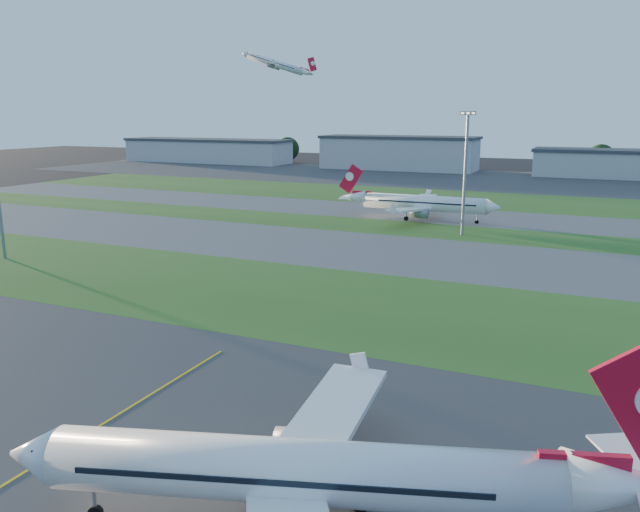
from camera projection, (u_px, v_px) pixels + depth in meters
The scene contains 16 objects.
grass_strip_a at pixel (276, 294), 89.52m from camera, with size 300.00×34.00×0.01m, color #2A541C.
taxiway_a at pixel (358, 250), 118.83m from camera, with size 300.00×32.00×0.01m, color #515154.
grass_strip_b at pixel (397, 228), 141.04m from camera, with size 300.00×18.00×0.01m, color #2A541C.
taxiway_b at pixel (423, 214), 160.58m from camera, with size 300.00×26.00×0.01m, color #515154.
grass_strip_c at pixel (452, 198), 189.89m from camera, with size 300.00×40.00×0.01m, color #2A541C.
apron_far at pixel (486, 180), 243.19m from camera, with size 400.00×80.00×0.01m, color #333335.
airliner_parked at pixel (306, 473), 37.65m from camera, with size 36.89×31.10×11.90m.
airliner_taxiing at pixel (422, 203), 150.80m from camera, with size 37.03×31.45×11.56m.
airliner_departing at pixel (275, 64), 244.40m from camera, with size 27.66×23.20×8.80m.
light_mast_centre at pixel (465, 165), 129.93m from camera, with size 3.20×0.70×25.80m.
hangar_far_west at pixel (207, 150), 328.61m from camera, with size 91.80×23.00×12.20m.
hangar_west at pixel (399, 153), 286.17m from camera, with size 71.40×23.00×15.20m.
tree_far_west at pixel (162, 147), 356.12m from camera, with size 11.00×11.00×12.00m.
tree_west at pixel (288, 149), 325.67m from camera, with size 12.10×12.10×13.20m.
tree_mid_west at pixel (458, 157), 286.32m from camera, with size 9.90×9.90×10.80m.
tree_mid_east at pixel (601, 158), 264.71m from camera, with size 11.55×11.55×12.60m.
Camera 1 is at (41.16, -23.79, 25.44)m, focal length 35.00 mm.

